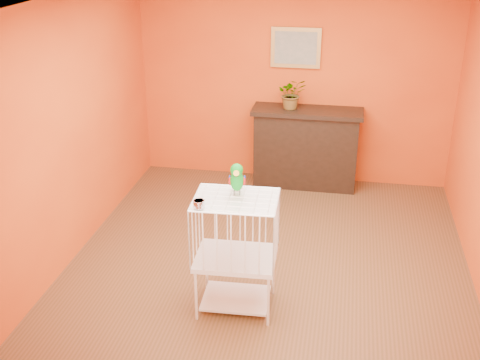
# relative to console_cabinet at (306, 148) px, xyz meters

# --- Properties ---
(ground) EXTENTS (4.50, 4.50, 0.00)m
(ground) POSITION_rel_console_cabinet_xyz_m (-0.19, -2.01, -0.52)
(ground) COLOR brown
(ground) RESTS_ON ground
(room_shell) EXTENTS (4.50, 4.50, 4.50)m
(room_shell) POSITION_rel_console_cabinet_xyz_m (-0.19, -2.01, 1.07)
(room_shell) COLOR #DB5214
(room_shell) RESTS_ON ground
(console_cabinet) EXTENTS (1.38, 0.50, 1.03)m
(console_cabinet) POSITION_rel_console_cabinet_xyz_m (0.00, 0.00, 0.00)
(console_cabinet) COLOR black
(console_cabinet) RESTS_ON ground
(potted_plant) EXTENTS (0.44, 0.47, 0.30)m
(potted_plant) POSITION_rel_console_cabinet_xyz_m (-0.20, -0.01, 0.66)
(potted_plant) COLOR #26722D
(potted_plant) RESTS_ON console_cabinet
(framed_picture) EXTENTS (0.62, 0.04, 0.50)m
(framed_picture) POSITION_rel_console_cabinet_xyz_m (-0.19, 0.21, 1.23)
(framed_picture) COLOR #AB823D
(framed_picture) RESTS_ON room_shell
(birdcage) EXTENTS (0.72, 0.57, 1.08)m
(birdcage) POSITION_rel_console_cabinet_xyz_m (-0.38, -2.81, 0.04)
(birdcage) COLOR silver
(birdcage) RESTS_ON ground
(feed_cup) EXTENTS (0.09, 0.09, 0.07)m
(feed_cup) POSITION_rel_console_cabinet_xyz_m (-0.64, -3.04, 0.60)
(feed_cup) COLOR silver
(feed_cup) RESTS_ON birdcage
(parrot) EXTENTS (0.15, 0.27, 0.30)m
(parrot) POSITION_rel_console_cabinet_xyz_m (-0.39, -2.73, 0.71)
(parrot) COLOR #59544C
(parrot) RESTS_ON birdcage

